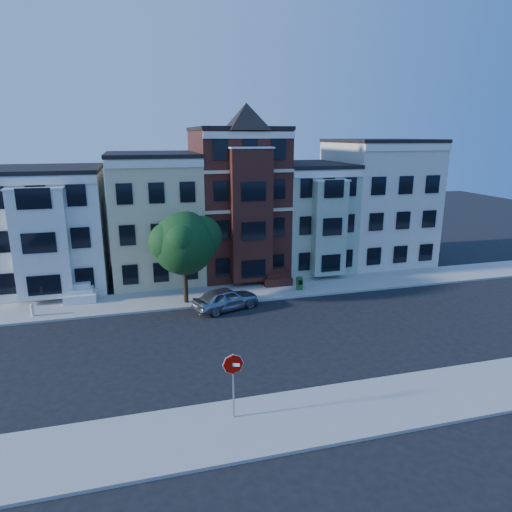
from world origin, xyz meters
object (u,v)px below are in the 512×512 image
object	(u,v)px
parked_car	(226,299)
fire_hydrant	(32,311)
street_tree	(184,248)
stop_sign	(233,382)
newspaper_box	(299,283)

from	to	relation	value
parked_car	fire_hydrant	bearing A→B (deg)	63.38
street_tree	stop_sign	xyz separation A→B (m)	(0.29, -14.25, -2.35)
street_tree	fire_hydrant	distance (m)	10.69
newspaper_box	parked_car	bearing A→B (deg)	-151.42
fire_hydrant	stop_sign	world-z (taller)	stop_sign
street_tree	stop_sign	distance (m)	14.45
street_tree	fire_hydrant	bearing A→B (deg)	179.52
street_tree	fire_hydrant	world-z (taller)	street_tree
street_tree	parked_car	xyz separation A→B (m)	(2.51, -1.75, -3.35)
fire_hydrant	newspaper_box	bearing A→B (deg)	1.10
newspaper_box	stop_sign	world-z (taller)	stop_sign
parked_car	stop_sign	distance (m)	12.74
street_tree	parked_car	world-z (taller)	street_tree
parked_car	newspaper_box	size ratio (longest dim) A/B	4.66
fire_hydrant	parked_car	bearing A→B (deg)	-8.29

